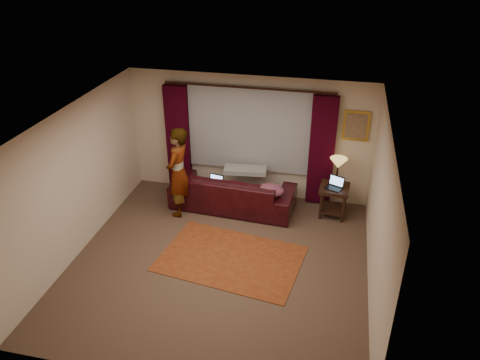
% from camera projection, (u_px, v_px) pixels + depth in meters
% --- Properties ---
extents(floor, '(5.00, 5.00, 0.01)m').
position_uv_depth(floor, '(219.00, 263.00, 8.08)').
color(floor, brown).
rests_on(floor, ground).
extents(ceiling, '(5.00, 5.00, 0.02)m').
position_uv_depth(ceiling, '(215.00, 121.00, 6.84)').
color(ceiling, silver).
rests_on(ceiling, ground).
extents(wall_back, '(5.00, 0.02, 2.60)m').
position_uv_depth(wall_back, '(249.00, 137.00, 9.61)').
color(wall_back, beige).
rests_on(wall_back, ground).
extents(wall_front, '(5.00, 0.02, 2.60)m').
position_uv_depth(wall_front, '(161.00, 307.00, 5.32)').
color(wall_front, beige).
rests_on(wall_front, ground).
extents(wall_left, '(0.02, 5.00, 2.60)m').
position_uv_depth(wall_left, '(76.00, 181.00, 7.94)').
color(wall_left, beige).
rests_on(wall_left, ground).
extents(wall_right, '(0.02, 5.00, 2.60)m').
position_uv_depth(wall_right, '(379.00, 216.00, 6.98)').
color(wall_right, beige).
rests_on(wall_right, ground).
extents(sheer_curtain, '(2.50, 0.05, 1.80)m').
position_uv_depth(sheer_curtain, '(249.00, 129.00, 9.46)').
color(sheer_curtain, gray).
rests_on(sheer_curtain, wall_back).
extents(drape_left, '(0.50, 0.14, 2.30)m').
position_uv_depth(drape_left, '(178.00, 138.00, 9.86)').
color(drape_left, black).
rests_on(drape_left, floor).
extents(drape_right, '(0.50, 0.14, 2.30)m').
position_uv_depth(drape_right, '(322.00, 152.00, 9.28)').
color(drape_right, black).
rests_on(drape_right, floor).
extents(curtain_rod, '(0.04, 0.04, 3.40)m').
position_uv_depth(curtain_rod, '(248.00, 88.00, 9.00)').
color(curtain_rod, black).
rests_on(curtain_rod, wall_back).
extents(picture_frame, '(0.50, 0.04, 0.60)m').
position_uv_depth(picture_frame, '(356.00, 126.00, 8.96)').
color(picture_frame, '#BB8F2E').
rests_on(picture_frame, wall_back).
extents(sofa, '(2.55, 1.22, 1.01)m').
position_uv_depth(sofa, '(233.00, 185.00, 9.46)').
color(sofa, black).
rests_on(sofa, floor).
extents(throw_blanket, '(0.89, 0.44, 0.10)m').
position_uv_depth(throw_blanket, '(245.00, 158.00, 9.40)').
color(throw_blanket, gray).
rests_on(throw_blanket, sofa).
extents(clothing_pile, '(0.56, 0.45, 0.23)m').
position_uv_depth(clothing_pile, '(270.00, 191.00, 9.04)').
color(clothing_pile, brown).
rests_on(clothing_pile, sofa).
extents(laptop_sofa, '(0.37, 0.39, 0.22)m').
position_uv_depth(laptop_sofa, '(214.00, 182.00, 9.35)').
color(laptop_sofa, black).
rests_on(laptop_sofa, sofa).
extents(area_rug, '(2.61, 1.93, 0.01)m').
position_uv_depth(area_rug, '(231.00, 258.00, 8.17)').
color(area_rug, brown).
rests_on(area_rug, floor).
extents(end_table, '(0.60, 0.60, 0.65)m').
position_uv_depth(end_table, '(333.00, 201.00, 9.27)').
color(end_table, black).
rests_on(end_table, floor).
extents(tiffany_lamp, '(0.41, 0.41, 0.54)m').
position_uv_depth(tiffany_lamp, '(338.00, 171.00, 9.12)').
color(tiffany_lamp, olive).
rests_on(tiffany_lamp, end_table).
extents(laptop_table, '(0.42, 0.43, 0.22)m').
position_uv_depth(laptop_table, '(334.00, 183.00, 9.00)').
color(laptop_table, black).
rests_on(laptop_table, end_table).
extents(person, '(0.57, 0.57, 1.83)m').
position_uv_depth(person, '(178.00, 172.00, 9.06)').
color(person, gray).
rests_on(person, floor).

